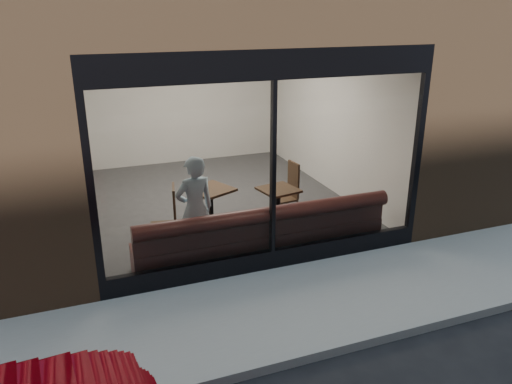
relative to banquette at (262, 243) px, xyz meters
name	(u,v)px	position (x,y,z in m)	size (l,w,h in m)	color
ground	(340,349)	(0.00, -2.45, -0.23)	(120.00, 120.00, 0.00)	black
sidewalk_near	(302,303)	(0.00, -1.45, -0.22)	(40.00, 2.00, 0.01)	gray
kerb_near	(342,347)	(0.00, -2.50, -0.17)	(40.00, 0.10, 0.12)	gray
host_building_pier_left	(12,109)	(-3.75, 5.55, 1.38)	(2.50, 12.00, 3.20)	brown
host_building_pier_right	(317,91)	(3.75, 5.55, 1.38)	(2.50, 12.00, 3.20)	brown
host_building_backfill	(158,83)	(0.00, 8.55, 1.38)	(5.00, 6.00, 3.20)	brown
cafe_floor	(216,201)	(0.00, 2.55, -0.21)	(6.00, 6.00, 0.00)	#2D2D30
cafe_ceiling	(212,37)	(0.00, 2.55, 2.97)	(6.00, 6.00, 0.00)	white
cafe_wall_back	(180,99)	(0.00, 5.54, 1.37)	(5.00, 5.00, 0.00)	silver
cafe_wall_left	(78,135)	(-2.49, 2.55, 1.37)	(6.00, 6.00, 0.00)	silver
cafe_wall_right	(329,115)	(2.49, 2.55, 1.37)	(6.00, 6.00, 0.00)	silver
storefront_kick	(272,259)	(0.00, -0.40, -0.08)	(5.00, 0.10, 0.30)	black
storefront_header	(274,64)	(0.00, -0.40, 2.77)	(5.00, 0.10, 0.40)	black
storefront_mullion	(273,170)	(0.00, -0.40, 1.32)	(0.06, 0.10, 2.50)	black
storefront_glass	(274,171)	(0.00, -0.43, 1.33)	(4.80, 4.80, 0.00)	white
banquette	(262,243)	(0.00, 0.00, 0.00)	(4.00, 0.55, 0.45)	#351613
person	(195,209)	(-0.98, 0.28, 0.61)	(0.61, 0.40, 1.67)	#96B5C9
cafe_table_left	(211,190)	(-0.46, 1.29, 0.52)	(0.67, 0.67, 0.04)	black
cafe_table_right	(278,190)	(0.64, 0.88, 0.52)	(0.60, 0.60, 0.04)	black
cafe_chair_left	(164,227)	(-1.32, 1.14, 0.01)	(0.46, 0.46, 0.04)	black
cafe_chair_right	(285,199)	(1.10, 1.63, 0.01)	(0.38, 0.38, 0.04)	black
wall_poster	(80,135)	(-2.45, 2.48, 1.39)	(0.02, 0.57, 0.76)	white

